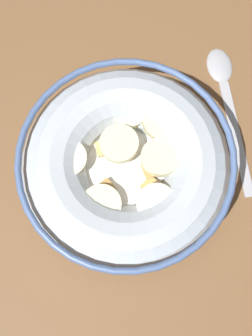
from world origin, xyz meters
TOP-DOWN VIEW (x-y plane):
  - ground_plane at (0.00, 0.00)cm, footprint 102.34×102.34cm
  - cereal_bowl at (-0.01, 0.02)cm, footprint 19.36×19.36cm
  - spoon at (2.10, 13.63)cm, footprint 13.50×12.05cm

SIDE VIEW (x-z plane):
  - ground_plane at x=0.00cm, z-range -2.00..0.00cm
  - spoon at x=2.10cm, z-range -0.08..0.72cm
  - cereal_bowl at x=-0.01cm, z-range 0.22..6.35cm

